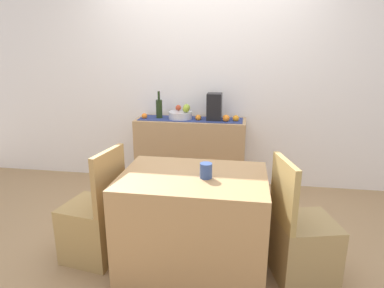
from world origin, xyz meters
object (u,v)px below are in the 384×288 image
dining_table (193,222)px  fruit_bowl (180,115)px  coffee_maker (214,107)px  chair_by_corner (302,244)px  sideboard_console (191,154)px  wine_bottle (159,108)px  chair_near_window (95,226)px  coffee_cup (206,171)px

dining_table → fruit_bowl: bearing=104.4°
fruit_bowl → coffee_maker: bearing=0.0°
dining_table → chair_by_corner: chair_by_corner is taller
sideboard_console → wine_bottle: 0.64m
coffee_maker → chair_by_corner: (0.78, -1.49, -0.71)m
dining_table → chair_near_window: bearing=-179.8°
chair_near_window → fruit_bowl: bearing=74.9°
chair_near_window → wine_bottle: bearing=84.1°
sideboard_console → coffee_maker: (0.27, 0.00, 0.56)m
coffee_maker → wine_bottle: bearing=-180.0°
fruit_bowl → coffee_cup: size_ratio=2.51×
coffee_maker → coffee_cup: (0.09, -1.52, -0.18)m
sideboard_console → fruit_bowl: (-0.12, 0.00, 0.46)m
fruit_bowl → chair_near_window: fruit_bowl is taller
sideboard_console → wine_bottle: (-0.37, -0.00, 0.53)m
chair_by_corner → sideboard_console: bearing=125.1°
dining_table → chair_near_window: chair_near_window is taller
coffee_maker → sideboard_console: bearing=180.0°
sideboard_console → chair_near_window: bearing=-109.3°
sideboard_console → dining_table: sideboard_console is taller
wine_bottle → chair_by_corner: bearing=-46.5°
coffee_maker → chair_by_corner: size_ratio=0.33×
wine_bottle → chair_near_window: (-0.15, -1.49, -0.68)m
fruit_bowl → chair_near_window: 1.65m
dining_table → chair_near_window: size_ratio=1.15×
sideboard_console → coffee_maker: coffee_maker is taller
sideboard_console → chair_near_window: chair_near_window is taller
coffee_cup → wine_bottle: bearing=115.5°
chair_by_corner → chair_near_window: bearing=179.9°
dining_table → coffee_cup: 0.44m
coffee_cup → chair_near_window: chair_near_window is taller
coffee_cup → chair_by_corner: 0.87m
coffee_maker → chair_near_window: size_ratio=0.33×
coffee_cup → chair_by_corner: chair_by_corner is taller
wine_bottle → coffee_maker: wine_bottle is taller
wine_bottle → coffee_maker: size_ratio=1.03×
coffee_maker → dining_table: size_ratio=0.29×
fruit_bowl → chair_near_window: bearing=-105.1°
coffee_maker → chair_by_corner: coffee_maker is taller
fruit_bowl → sideboard_console: bearing=0.0°
coffee_maker → chair_near_window: (-0.79, -1.49, -0.71)m
coffee_maker → dining_table: (-0.00, -1.48, -0.61)m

